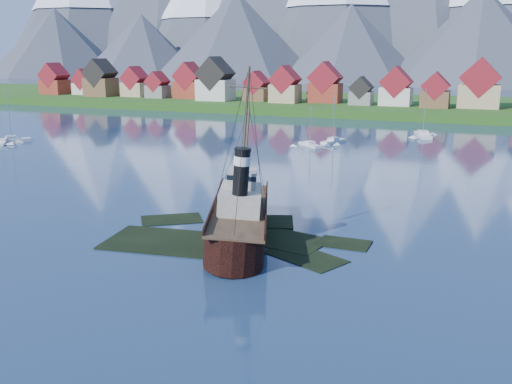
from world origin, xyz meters
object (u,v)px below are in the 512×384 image
at_px(sailboat_c, 310,145).
at_px(sailboat_e, 423,136).
at_px(sailboat_f, 333,142).
at_px(tugboat_wreck, 242,215).
at_px(sailboat_b, 12,141).
at_px(sailboat_a, 3,143).

height_order(sailboat_c, sailboat_e, sailboat_e).
distance_m(sailboat_e, sailboat_f, 27.68).
xyz_separation_m(tugboat_wreck, sailboat_b, (-83.00, 46.80, -2.43)).
relative_size(sailboat_c, sailboat_e, 0.77).
bearing_deg(sailboat_e, tugboat_wreck, -112.88).
height_order(tugboat_wreck, sailboat_e, tugboat_wreck).
bearing_deg(sailboat_e, sailboat_a, -167.91).
relative_size(tugboat_wreck, sailboat_a, 2.73).
bearing_deg(sailboat_e, sailboat_b, -168.92).
xyz_separation_m(tugboat_wreck, sailboat_a, (-83.49, 44.43, -2.52)).
bearing_deg(sailboat_a, sailboat_f, -10.13).
bearing_deg(sailboat_c, sailboat_b, 150.07).
relative_size(sailboat_b, sailboat_f, 1.08).
height_order(sailboat_c, sailboat_f, sailboat_f).
distance_m(tugboat_wreck, sailboat_f, 76.09).
distance_m(sailboat_c, sailboat_e, 35.26).
height_order(sailboat_e, sailboat_f, sailboat_e).
distance_m(sailboat_a, sailboat_c, 75.42).
bearing_deg(sailboat_f, sailboat_b, -139.13).
relative_size(sailboat_a, sailboat_f, 0.82).
bearing_deg(sailboat_e, sailboat_f, -150.55).
height_order(sailboat_b, sailboat_c, sailboat_b).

